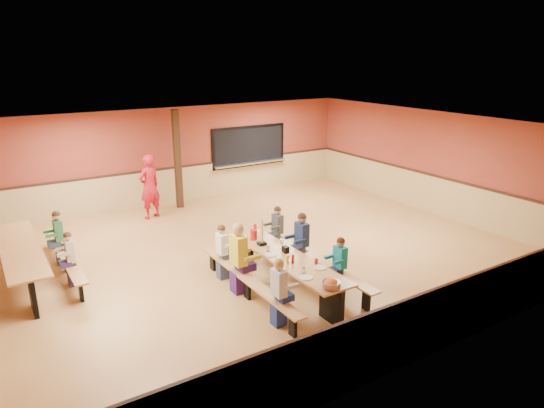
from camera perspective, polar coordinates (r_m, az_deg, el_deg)
ground at (r=11.66m, az=-1.68°, el=-5.74°), size 12.00×12.00×0.00m
room_envelope at (r=11.40m, az=-1.71°, el=-2.55°), size 12.04×10.04×3.02m
kitchen_pass_through at (r=16.61m, az=-2.71°, el=6.61°), size 2.78×0.28×1.38m
structural_post at (r=14.94m, az=-11.05°, el=5.15°), size 0.18×0.18×3.00m
cafeteria_table_main at (r=9.77m, az=1.31°, el=-7.10°), size 1.91×3.70×0.74m
cafeteria_table_second at (r=11.34m, az=-27.39°, el=-5.58°), size 1.91×3.70×0.74m
seated_child_white_left at (r=8.48m, az=0.80°, el=-10.40°), size 0.38×0.31×1.23m
seated_adult_yellow at (r=9.57m, az=-3.95°, el=-6.43°), size 0.48×0.39×1.43m
seated_child_grey_left at (r=10.22m, az=-5.89°, el=-5.69°), size 0.35×0.29×1.17m
seated_child_teal_right at (r=9.65m, az=7.96°, el=-7.24°), size 0.35×0.28×1.16m
seated_child_navy_right at (r=10.55m, az=3.50°, el=-4.52°), size 0.41×0.34×1.29m
seated_child_char_right at (r=11.31m, az=0.65°, el=-3.25°), size 0.36×0.29×1.18m
seated_child_green_sec at (r=11.85m, az=-23.75°, el=-3.69°), size 0.38×0.31×1.23m
seated_child_tan_sec at (r=10.68m, az=-22.61°, el=-6.03°), size 0.34×0.28×1.14m
standing_woman at (r=14.25m, az=-14.21°, el=2.01°), size 0.79×0.65×1.87m
punch_pitcher at (r=10.39m, az=-2.16°, el=-3.63°), size 0.16×0.16×0.22m
chip_bowl at (r=8.39m, az=7.01°, el=-9.33°), size 0.32×0.32×0.15m
napkin_dispenser at (r=9.75m, az=1.60°, el=-5.35°), size 0.10×0.14×0.13m
condiment_mustard at (r=9.24m, az=1.83°, el=-6.56°), size 0.06×0.06×0.17m
condiment_ketchup at (r=9.27m, az=2.46°, el=-6.46°), size 0.06×0.06×0.17m
table_paddle at (r=10.10m, az=-1.23°, el=-4.10°), size 0.16×0.16×0.56m
place_settings at (r=9.66m, az=1.32°, el=-5.65°), size 0.65×3.30×0.11m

